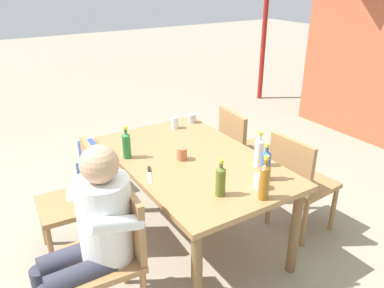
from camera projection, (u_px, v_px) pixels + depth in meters
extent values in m
plane|color=gray|center=(192.00, 237.00, 3.21)|extent=(24.00, 24.00, 0.00)
cube|color=#A37547|center=(192.00, 161.00, 2.92)|extent=(1.59, 0.99, 0.04)
cylinder|color=brown|center=(110.00, 178.00, 3.42)|extent=(0.07, 0.07, 0.70)
cylinder|color=brown|center=(197.00, 276.00, 2.32)|extent=(0.07, 0.07, 0.70)
cylinder|color=brown|center=(189.00, 157.00, 3.82)|extent=(0.07, 0.07, 0.70)
cylinder|color=brown|center=(295.00, 231.00, 2.72)|extent=(0.07, 0.07, 0.70)
cube|color=#A37547|center=(102.00, 259.00, 2.34)|extent=(0.47, 0.47, 0.04)
cube|color=#A37547|center=(131.00, 219.00, 2.33)|extent=(0.42, 0.07, 0.42)
cylinder|color=#A37547|center=(69.00, 278.00, 2.50)|extent=(0.04, 0.04, 0.41)
cylinder|color=#A37547|center=(124.00, 260.00, 2.66)|extent=(0.04, 0.04, 0.41)
cube|color=#A37547|center=(304.00, 183.00, 3.19)|extent=(0.47, 0.47, 0.04)
cube|color=#A37547|center=(291.00, 165.00, 2.98)|extent=(0.42, 0.07, 0.42)
cylinder|color=#A37547|center=(333.00, 208.00, 3.24)|extent=(0.04, 0.04, 0.41)
cylinder|color=#A37547|center=(298.00, 190.00, 3.52)|extent=(0.04, 0.04, 0.41)
cylinder|color=#A37547|center=(304.00, 224.00, 3.04)|extent=(0.04, 0.04, 0.41)
cylinder|color=#A37547|center=(269.00, 203.00, 3.32)|extent=(0.04, 0.04, 0.41)
cube|color=#A37547|center=(69.00, 205.00, 2.89)|extent=(0.47, 0.47, 0.04)
cube|color=#A37547|center=(92.00, 172.00, 2.88)|extent=(0.42, 0.07, 0.42)
cylinder|color=#A37547|center=(43.00, 223.00, 3.05)|extent=(0.04, 0.04, 0.41)
cylinder|color=#A37547|center=(51.00, 251.00, 2.75)|extent=(0.04, 0.04, 0.41)
cylinder|color=#A37547|center=(91.00, 210.00, 3.21)|extent=(0.04, 0.04, 0.41)
cylinder|color=#A37547|center=(103.00, 235.00, 2.91)|extent=(0.04, 0.04, 0.41)
cube|color=#A37547|center=(248.00, 152.00, 3.74)|extent=(0.48, 0.48, 0.04)
cube|color=#A37547|center=(232.00, 134.00, 3.56)|extent=(0.42, 0.08, 0.42)
cylinder|color=#A37547|center=(274.00, 176.00, 3.75)|extent=(0.04, 0.04, 0.41)
cylinder|color=#A37547|center=(252.00, 161.00, 4.06)|extent=(0.04, 0.04, 0.41)
cylinder|color=#A37547|center=(242.00, 185.00, 3.60)|extent=(0.04, 0.04, 0.41)
cylinder|color=#A37547|center=(221.00, 168.00, 3.91)|extent=(0.04, 0.04, 0.41)
cylinder|color=white|center=(105.00, 219.00, 2.25)|extent=(0.32, 0.32, 0.52)
sphere|color=tan|center=(99.00, 164.00, 2.10)|extent=(0.22, 0.22, 0.22)
cylinder|color=#383847|center=(73.00, 257.00, 2.33)|extent=(0.14, 0.40, 0.14)
cylinder|color=white|center=(93.00, 193.00, 2.36)|extent=(0.09, 0.31, 0.16)
cylinder|color=#383847|center=(82.00, 275.00, 2.19)|extent=(0.14, 0.40, 0.14)
cylinder|color=white|center=(117.00, 224.00, 2.07)|extent=(0.09, 0.31, 0.16)
cylinder|color=#566623|center=(221.00, 183.00, 2.40)|extent=(0.06, 0.06, 0.18)
cone|color=#566623|center=(221.00, 168.00, 2.36)|extent=(0.06, 0.06, 0.03)
cylinder|color=#566623|center=(221.00, 164.00, 2.34)|extent=(0.03, 0.03, 0.03)
cylinder|color=yellow|center=(221.00, 161.00, 2.34)|extent=(0.03, 0.03, 0.02)
cylinder|color=white|center=(259.00, 154.00, 2.77)|extent=(0.06, 0.06, 0.19)
cone|color=white|center=(260.00, 140.00, 2.72)|extent=(0.06, 0.06, 0.03)
cylinder|color=white|center=(260.00, 136.00, 2.71)|extent=(0.03, 0.03, 0.03)
cylinder|color=yellow|center=(260.00, 133.00, 2.70)|extent=(0.03, 0.03, 0.02)
cylinder|color=#2D56A3|center=(266.00, 167.00, 2.58)|extent=(0.06, 0.06, 0.19)
cone|color=#2D56A3|center=(267.00, 152.00, 2.53)|extent=(0.06, 0.06, 0.03)
cylinder|color=#2D56A3|center=(267.00, 149.00, 2.52)|extent=(0.03, 0.03, 0.03)
cylinder|color=yellow|center=(267.00, 145.00, 2.51)|extent=(0.03, 0.03, 0.02)
cylinder|color=#996019|center=(264.00, 183.00, 2.35)|extent=(0.06, 0.06, 0.21)
cone|color=#996019|center=(266.00, 166.00, 2.31)|extent=(0.06, 0.06, 0.03)
cylinder|color=#996019|center=(266.00, 162.00, 2.29)|extent=(0.03, 0.03, 0.03)
cylinder|color=yellow|center=(267.00, 158.00, 2.28)|extent=(0.03, 0.03, 0.02)
cylinder|color=#287A38|center=(127.00, 147.00, 2.89)|extent=(0.06, 0.06, 0.18)
cone|color=#287A38|center=(126.00, 134.00, 2.84)|extent=(0.06, 0.06, 0.03)
cylinder|color=#287A38|center=(125.00, 131.00, 2.83)|extent=(0.03, 0.03, 0.03)
cylinder|color=yellow|center=(125.00, 128.00, 2.82)|extent=(0.03, 0.03, 0.02)
cylinder|color=silver|center=(175.00, 123.00, 3.46)|extent=(0.07, 0.07, 0.11)
cylinder|color=white|center=(260.00, 182.00, 2.49)|extent=(0.07, 0.07, 0.09)
cylinder|color=#B2B7BC|center=(192.00, 118.00, 3.59)|extent=(0.08, 0.08, 0.08)
cylinder|color=#BC6B47|center=(182.00, 154.00, 2.88)|extent=(0.08, 0.08, 0.09)
cube|color=silver|center=(150.00, 177.00, 2.64)|extent=(0.17, 0.09, 0.01)
cube|color=black|center=(149.00, 170.00, 2.73)|extent=(0.08, 0.05, 0.01)
cube|color=#2D4784|center=(92.00, 167.00, 3.88)|extent=(0.34, 0.15, 0.47)
cube|color=navy|center=(83.00, 176.00, 3.86)|extent=(0.24, 0.06, 0.21)
cylinder|color=maroon|center=(265.00, 26.00, 6.27)|extent=(0.08, 0.08, 2.44)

